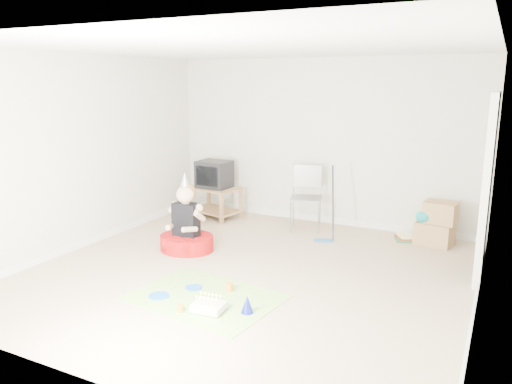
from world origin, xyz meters
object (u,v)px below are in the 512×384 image
at_px(folding_chair, 306,198).
at_px(cardboard_boxes, 436,224).
at_px(birthday_cake, 209,308).
at_px(seated_woman, 186,233).
at_px(crt_tv, 214,174).
at_px(tv_stand, 215,200).

height_order(folding_chair, cardboard_boxes, folding_chair).
bearing_deg(birthday_cake, seated_woman, 130.96).
distance_m(crt_tv, seated_woman, 1.76).
bearing_deg(crt_tv, cardboard_boxes, 5.60).
bearing_deg(cardboard_boxes, seated_woman, -149.43).
bearing_deg(seated_woman, tv_stand, 108.32).
bearing_deg(birthday_cake, tv_stand, 120.34).
xyz_separation_m(cardboard_boxes, seated_woman, (-2.98, -1.76, -0.06)).
relative_size(crt_tv, folding_chair, 0.51).
relative_size(tv_stand, birthday_cake, 2.81).
bearing_deg(cardboard_boxes, tv_stand, -177.44).
height_order(cardboard_boxes, birthday_cake, cardboard_boxes).
distance_m(folding_chair, birthday_cake, 3.09).
height_order(crt_tv, cardboard_boxes, crt_tv).
relative_size(crt_tv, birthday_cake, 1.58).
height_order(cardboard_boxes, seated_woman, seated_woman).
bearing_deg(seated_woman, folding_chair, 56.01).
relative_size(folding_chair, cardboard_boxes, 1.65).
distance_m(tv_stand, seated_woman, 1.69).
height_order(seated_woman, birthday_cake, seated_woman).
distance_m(cardboard_boxes, seated_woman, 3.46).
bearing_deg(folding_chair, tv_stand, -179.51).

